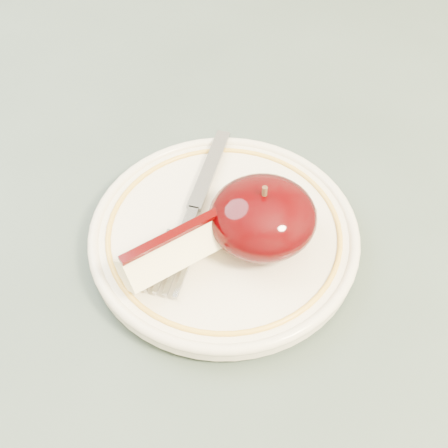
{
  "coord_description": "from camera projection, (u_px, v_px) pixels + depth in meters",
  "views": [
    {
      "loc": [
        -0.02,
        -0.33,
        1.16
      ],
      "look_at": [
        -0.0,
        -0.02,
        0.78
      ],
      "focal_mm": 50.0,
      "sensor_mm": 36.0,
      "label": 1
    }
  ],
  "objects": [
    {
      "name": "table",
      "position": [
        223.0,
        280.0,
        0.6
      ],
      "size": [
        0.9,
        0.9,
        0.75
      ],
      "color": "brown",
      "rests_on": "ground"
    },
    {
      "name": "apple_half",
      "position": [
        263.0,
        217.0,
        0.48
      ],
      "size": [
        0.08,
        0.08,
        0.06
      ],
      "color": "black",
      "rests_on": "plate"
    },
    {
      "name": "fork",
      "position": [
        193.0,
        210.0,
        0.51
      ],
      "size": [
        0.08,
        0.18,
        0.0
      ],
      "rotation": [
        0.0,
        0.0,
        1.23
      ],
      "color": "gray",
      "rests_on": "plate"
    },
    {
      "name": "apple_wedge",
      "position": [
        172.0,
        251.0,
        0.46
      ],
      "size": [
        0.09,
        0.07,
        0.04
      ],
      "rotation": [
        0.0,
        0.0,
        0.51
      ],
      "color": "#FFEFBB",
      "rests_on": "plate"
    },
    {
      "name": "plate",
      "position": [
        224.0,
        235.0,
        0.5
      ],
      "size": [
        0.22,
        0.22,
        0.02
      ],
      "color": "#ECE2C5",
      "rests_on": "table"
    }
  ]
}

